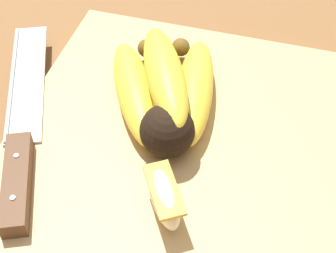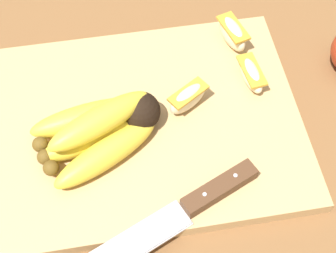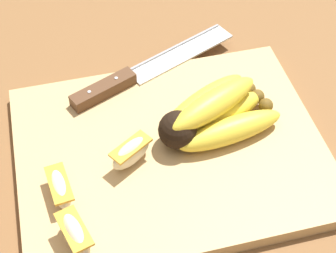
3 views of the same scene
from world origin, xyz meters
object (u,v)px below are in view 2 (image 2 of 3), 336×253
apple_wedge_near (251,74)px  apple_wedge_far (188,98)px  apple_wedge_middle (232,33)px  chefs_knife (186,210)px  banana_bunch (102,129)px

apple_wedge_near → apple_wedge_far: size_ratio=1.05×
apple_wedge_near → apple_wedge_middle: 0.07m
chefs_knife → apple_wedge_near: 0.22m
apple_wedge_middle → apple_wedge_far: apple_wedge_middle is taller
apple_wedge_near → chefs_knife: bearing=55.2°
banana_bunch → apple_wedge_middle: banana_bunch is taller
chefs_knife → apple_wedge_near: size_ratio=4.08×
chefs_knife → banana_bunch: bearing=-53.9°
banana_bunch → apple_wedge_near: (-0.21, -0.06, -0.01)m
chefs_knife → apple_wedge_middle: 0.27m
banana_bunch → apple_wedge_middle: (-0.20, -0.13, -0.00)m
chefs_knife → apple_wedge_far: size_ratio=4.31×
banana_bunch → apple_wedge_far: 0.12m
apple_wedge_middle → chefs_knife: bearing=65.4°
apple_wedge_near → apple_wedge_middle: (0.01, -0.07, 0.01)m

